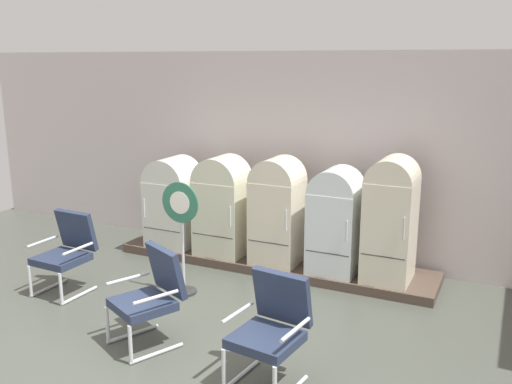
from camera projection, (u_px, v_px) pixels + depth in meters
name	position (u px, v px, depth m)	size (l,w,h in m)	color
ground	(147.00, 370.00, 5.39)	(12.00, 10.00, 0.05)	#464A42
back_wall	(291.00, 155.00, 8.24)	(11.76, 0.12, 3.03)	silver
display_plinth	(273.00, 261.00, 8.02)	(4.63, 0.95, 0.13)	#4C3C32
refrigerator_0	(173.00, 200.00, 8.43)	(0.70, 0.68, 1.36)	silver
refrigerator_1	(222.00, 203.00, 8.02)	(0.71, 0.62, 1.44)	beige
refrigerator_2	(277.00, 208.00, 7.66)	(0.65, 0.63, 1.49)	beige
refrigerator_3	(335.00, 218.00, 7.33)	(0.63, 0.66, 1.42)	white
refrigerator_4	(391.00, 216.00, 7.02)	(0.59, 0.70, 1.61)	beige
armchair_left	(67.00, 249.00, 7.06)	(0.66, 0.70, 1.03)	silver
armchair_right	(272.00, 325.00, 5.05)	(0.70, 0.75, 1.03)	silver
armchair_center	(151.00, 292.00, 5.74)	(0.82, 0.86, 1.03)	silver
sign_stand	(182.00, 237.00, 6.92)	(0.51, 0.32, 1.46)	#2D2D30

